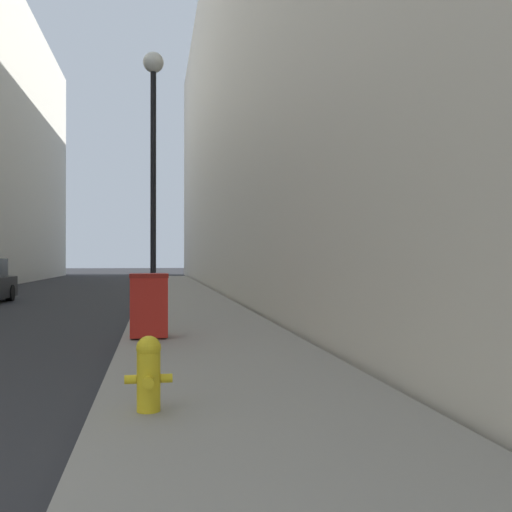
# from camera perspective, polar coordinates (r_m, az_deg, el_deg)

# --- Properties ---
(sidewalk_right) EXTENTS (3.44, 60.00, 0.13)m
(sidewalk_right) POSITION_cam_1_polar(r_m,az_deg,el_deg) (21.59, -7.15, -4.53)
(sidewalk_right) COLOR gray
(sidewalk_right) RESTS_ON ground
(building_right_stone) EXTENTS (12.00, 60.00, 19.73)m
(building_right_stone) POSITION_cam_1_polar(r_m,az_deg,el_deg) (31.89, 6.76, 14.63)
(building_right_stone) COLOR beige
(building_right_stone) RESTS_ON ground
(fire_hydrant) EXTENTS (0.48, 0.36, 0.76)m
(fire_hydrant) POSITION_cam_1_polar(r_m,az_deg,el_deg) (5.96, -10.69, -11.29)
(fire_hydrant) COLOR yellow
(fire_hydrant) RESTS_ON sidewalk_right
(trash_bin) EXTENTS (0.73, 0.65, 1.25)m
(trash_bin) POSITION_cam_1_polar(r_m,az_deg,el_deg) (11.30, -10.63, -4.82)
(trash_bin) COLOR red
(trash_bin) RESTS_ON sidewalk_right
(lamppost) EXTENTS (0.52, 0.52, 6.74)m
(lamppost) POSITION_cam_1_polar(r_m,az_deg,el_deg) (14.84, -10.23, 11.49)
(lamppost) COLOR black
(lamppost) RESTS_ON sidewalk_right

